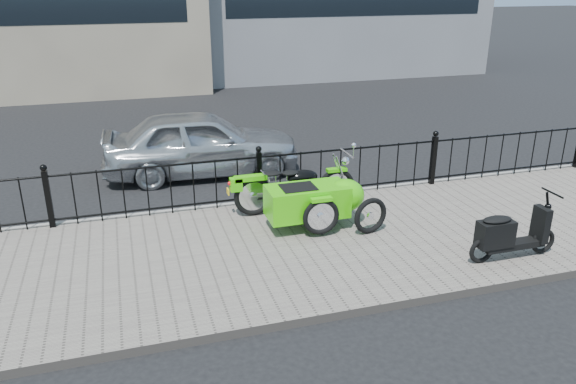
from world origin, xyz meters
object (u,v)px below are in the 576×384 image
object	(u,v)px
spare_tire	(370,216)
scooter	(509,235)
motorcycle_sidecar	(314,196)
sedan_car	(201,143)

from	to	relation	value
spare_tire	scooter	bearing A→B (deg)	-41.99
motorcycle_sidecar	sedan_car	world-z (taller)	sedan_car
sedan_car	spare_tire	bearing A→B (deg)	-149.78
spare_tire	sedan_car	xyz separation A→B (m)	(-2.05, 3.98, 0.27)
sedan_car	scooter	bearing A→B (deg)	-143.31
motorcycle_sidecar	scooter	xyz separation A→B (m)	(2.25, -2.00, -0.10)
scooter	sedan_car	world-z (taller)	sedan_car
scooter	spare_tire	xyz separation A→B (m)	(-1.53, 1.37, -0.08)
motorcycle_sidecar	sedan_car	distance (m)	3.61
motorcycle_sidecar	sedan_car	xyz separation A→B (m)	(-1.33, 3.36, 0.10)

